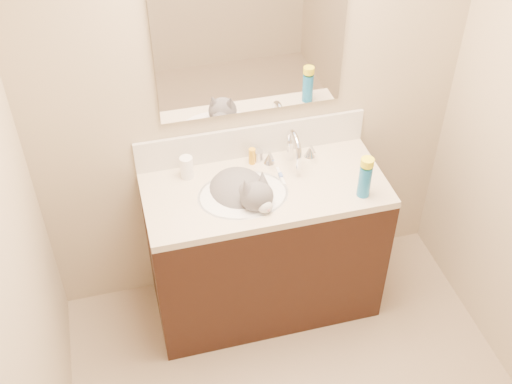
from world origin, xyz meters
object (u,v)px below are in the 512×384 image
vanity_cabinet (264,250)px  spray_can (365,181)px  cat (242,195)px  pill_bottle (187,167)px  silver_jar (258,156)px  amber_bottle (252,156)px  faucet (293,151)px  basin (243,205)px

vanity_cabinet → spray_can: size_ratio=7.13×
cat → pill_bottle: size_ratio=3.89×
silver_jar → spray_can: spray_can is taller
vanity_cabinet → amber_bottle: amber_bottle is taller
vanity_cabinet → spray_can: 0.72m
cat → pill_bottle: (-0.24, 0.18, 0.08)m
faucet → silver_jar: bearing=154.3°
basin → amber_bottle: amber_bottle is taller
pill_bottle → cat: bearing=-36.6°
vanity_cabinet → amber_bottle: size_ratio=13.49×
silver_jar → cat: bearing=-122.4°
silver_jar → faucet: bearing=-25.7°
faucet → vanity_cabinet: bearing=-142.7°
basin → cat: size_ratio=0.98×
pill_bottle → spray_can: bearing=-23.8°
vanity_cabinet → faucet: 0.58m
pill_bottle → spray_can: spray_can is taller
cat → spray_can: 0.60m
amber_bottle → spray_can: 0.59m
vanity_cabinet → amber_bottle: bearing=94.5°
cat → silver_jar: bearing=35.9°
basin → pill_bottle: size_ratio=3.81×
vanity_cabinet → silver_jar: silver_jar is taller
faucet → pill_bottle: faucet is taller
spray_can → vanity_cabinet: bearing=158.0°
silver_jar → amber_bottle: amber_bottle is taller
cat → vanity_cabinet: bearing=-20.2°
basin → faucet: (0.30, 0.17, 0.16)m
faucet → spray_can: faucet is taller
vanity_cabinet → faucet: faucet is taller
vanity_cabinet → faucet: bearing=37.3°
faucet → amber_bottle: bearing=162.9°
silver_jar → pill_bottle: bearing=-173.9°
faucet → basin: bearing=-150.9°
pill_bottle → vanity_cabinet: bearing=-26.0°
vanity_cabinet → spray_can: bearing=-22.0°
faucet → cat: bearing=-154.8°
basin → spray_can: spray_can is taller
cat → spray_can: size_ratio=2.73×
silver_jar → spray_can: size_ratio=0.34×
vanity_cabinet → cat: 0.44m
cat → silver_jar: (0.14, 0.22, 0.05)m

